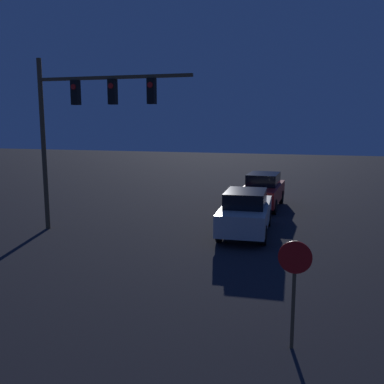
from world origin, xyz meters
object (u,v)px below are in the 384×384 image
Objects in this scene: car_near at (246,212)px; stop_sign at (294,276)px; traffic_signal_mast at (83,113)px; car_far at (263,190)px.

stop_sign reaches higher than car_near.
car_near is at bearing 105.03° from stop_sign.
traffic_signal_mast is 11.03m from stop_sign.
traffic_signal_mast is (-6.00, -1.40, 3.71)m from car_near.
stop_sign is (8.17, -6.72, -3.13)m from traffic_signal_mast.
traffic_signal_mast is at bearing -169.77° from car_near.
stop_sign is (2.18, -13.42, 0.58)m from car_far.
car_far is 2.21× the size of stop_sign.
car_near is 5.31m from car_far.
stop_sign reaches higher than car_far.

